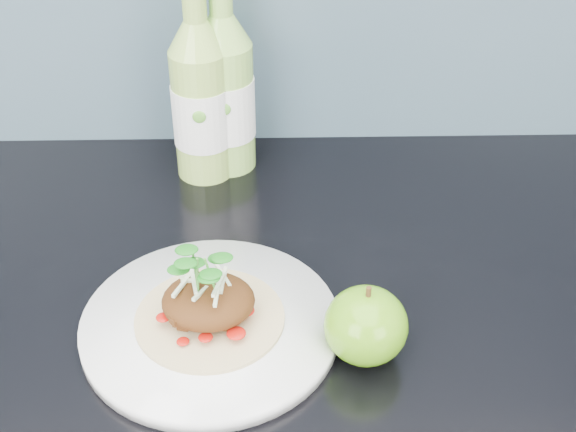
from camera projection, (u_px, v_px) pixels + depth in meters
The scene contains 5 objects.
dinner_plate at pixel (210, 325), 0.81m from camera, with size 0.33×0.33×0.02m.
pork_taco at pixel (208, 299), 0.79m from camera, with size 0.15×0.15×0.10m.
green_apple at pixel (366, 326), 0.77m from camera, with size 0.09×0.09×0.09m.
cider_bottle_left at pixel (201, 101), 1.00m from camera, with size 0.09×0.09×0.27m.
cider_bottle_right at pixel (225, 94), 1.01m from camera, with size 0.09×0.09×0.27m.
Camera 1 is at (0.04, 1.00, 1.48)m, focal length 50.00 mm.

